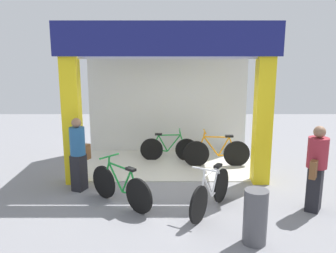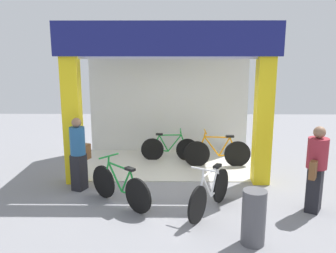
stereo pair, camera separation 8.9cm
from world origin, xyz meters
name	(u,v)px [view 1 (the left image)]	position (x,y,z in m)	size (l,w,h in m)	color
ground_plane	(168,182)	(0.00, 0.00, 0.00)	(17.06, 17.06, 0.00)	gray
shop_facade	(168,93)	(0.00, 1.31, 1.87)	(4.73, 2.89, 3.52)	beige
bicycle_inside_0	(217,152)	(1.25, 1.10, 0.37)	(1.70, 0.47, 0.94)	black
bicycle_inside_1	(169,148)	(0.03, 1.59, 0.34)	(1.55, 0.43, 0.85)	black
bicycle_parked_0	(211,192)	(0.80, -1.49, 0.37)	(0.89, 1.49, 0.93)	black
bicycle_parked_1	(121,187)	(-0.90, -1.22, 0.37)	(1.29, 1.18, 0.94)	black
pedestrian_0	(79,154)	(-1.88, -0.44, 0.80)	(0.41, 0.58, 1.57)	black
pedestrian_1	(317,168)	(2.72, -1.44, 0.84)	(0.51, 0.61, 1.62)	black
trash_bin	(256,217)	(1.35, -2.60, 0.44)	(0.37, 0.37, 0.87)	#4C4C51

